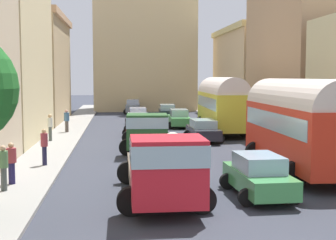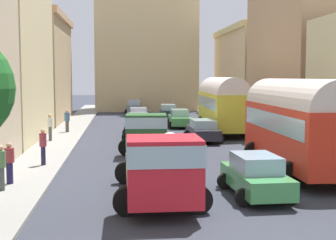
{
  "view_description": "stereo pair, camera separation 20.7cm",
  "coord_description": "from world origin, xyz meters",
  "px_view_note": "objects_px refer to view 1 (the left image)",
  "views": [
    {
      "loc": [
        -3.42,
        -8.28,
        4.25
      ],
      "look_at": [
        0.0,
        23.97,
        1.29
      ],
      "focal_mm": 50.56,
      "sensor_mm": 36.0,
      "label": 1
    },
    {
      "loc": [
        -3.21,
        -8.3,
        4.25
      ],
      "look_at": [
        0.0,
        23.97,
        1.29
      ],
      "focal_mm": 50.56,
      "sensor_mm": 36.0,
      "label": 2
    }
  ],
  "objects_px": {
    "car_2": "(133,107)",
    "car_4": "(203,130)",
    "car_3": "(258,176)",
    "pedestrian_3": "(50,126)",
    "cargo_truck_0": "(163,167)",
    "car_0": "(138,124)",
    "pedestrian_2": "(3,166)",
    "cargo_truck_1": "(147,131)",
    "car_6": "(167,112)",
    "pedestrian_0": "(11,162)",
    "pedestrian_4": "(67,120)",
    "car_1": "(138,116)",
    "pedestrian_1": "(44,146)",
    "parked_bus_0": "(298,121)",
    "car_5": "(179,118)",
    "parked_bus_1": "(222,102)"
  },
  "relations": [
    {
      "from": "car_1",
      "to": "car_3",
      "type": "xyz_separation_m",
      "value": [
        3.21,
        -25.82,
        -0.01
      ]
    },
    {
      "from": "car_4",
      "to": "pedestrian_2",
      "type": "bearing_deg",
      "value": -126.24
    },
    {
      "from": "car_2",
      "to": "car_4",
      "type": "bearing_deg",
      "value": -80.98
    },
    {
      "from": "car_2",
      "to": "pedestrian_4",
      "type": "bearing_deg",
      "value": -106.21
    },
    {
      "from": "car_2",
      "to": "car_0",
      "type": "bearing_deg",
      "value": -90.82
    },
    {
      "from": "car_6",
      "to": "car_3",
      "type": "bearing_deg",
      "value": -89.78
    },
    {
      "from": "pedestrian_1",
      "to": "car_4",
      "type": "bearing_deg",
      "value": 42.66
    },
    {
      "from": "cargo_truck_0",
      "to": "car_0",
      "type": "height_order",
      "value": "cargo_truck_0"
    },
    {
      "from": "pedestrian_2",
      "to": "pedestrian_4",
      "type": "xyz_separation_m",
      "value": [
        0.31,
        18.35,
        -0.01
      ]
    },
    {
      "from": "parked_bus_0",
      "to": "pedestrian_4",
      "type": "height_order",
      "value": "parked_bus_0"
    },
    {
      "from": "car_0",
      "to": "pedestrian_4",
      "type": "relative_size",
      "value": 2.15
    },
    {
      "from": "pedestrian_4",
      "to": "pedestrian_0",
      "type": "bearing_deg",
      "value": -90.9
    },
    {
      "from": "car_6",
      "to": "pedestrian_0",
      "type": "bearing_deg",
      "value": -107.81
    },
    {
      "from": "car_0",
      "to": "car_1",
      "type": "bearing_deg",
      "value": 87.7
    },
    {
      "from": "car_1",
      "to": "pedestrian_2",
      "type": "height_order",
      "value": "pedestrian_2"
    },
    {
      "from": "car_3",
      "to": "pedestrian_3",
      "type": "bearing_deg",
      "value": 122.23
    },
    {
      "from": "car_2",
      "to": "pedestrian_3",
      "type": "xyz_separation_m",
      "value": [
        -6.09,
        -23.92,
        0.26
      ]
    },
    {
      "from": "pedestrian_2",
      "to": "car_1",
      "type": "bearing_deg",
      "value": 76.59
    },
    {
      "from": "car_5",
      "to": "parked_bus_1",
      "type": "bearing_deg",
      "value": -56.94
    },
    {
      "from": "car_2",
      "to": "car_3",
      "type": "relative_size",
      "value": 1.05
    },
    {
      "from": "parked_bus_1",
      "to": "car_5",
      "type": "xyz_separation_m",
      "value": [
        -2.74,
        4.21,
        -1.58
      ]
    },
    {
      "from": "car_1",
      "to": "pedestrian_2",
      "type": "xyz_separation_m",
      "value": [
        -5.86,
        -24.59,
        0.27
      ]
    },
    {
      "from": "pedestrian_1",
      "to": "car_3",
      "type": "bearing_deg",
      "value": -36.36
    },
    {
      "from": "pedestrian_0",
      "to": "pedestrian_3",
      "type": "distance_m",
      "value": 12.43
    },
    {
      "from": "car_2",
      "to": "pedestrian_1",
      "type": "bearing_deg",
      "value": -99.03
    },
    {
      "from": "parked_bus_0",
      "to": "car_5",
      "type": "height_order",
      "value": "parked_bus_0"
    },
    {
      "from": "car_5",
      "to": "car_6",
      "type": "relative_size",
      "value": 1.03
    },
    {
      "from": "car_6",
      "to": "pedestrian_4",
      "type": "xyz_separation_m",
      "value": [
        -8.65,
        -10.51,
        0.25
      ]
    },
    {
      "from": "car_1",
      "to": "car_5",
      "type": "distance_m",
      "value": 4.17
    },
    {
      "from": "cargo_truck_0",
      "to": "car_2",
      "type": "distance_m",
      "value": 39.24
    },
    {
      "from": "car_1",
      "to": "car_6",
      "type": "relative_size",
      "value": 0.95
    },
    {
      "from": "car_2",
      "to": "car_6",
      "type": "distance_m",
      "value": 9.13
    },
    {
      "from": "car_1",
      "to": "pedestrian_0",
      "type": "relative_size",
      "value": 2.28
    },
    {
      "from": "car_4",
      "to": "pedestrian_3",
      "type": "xyz_separation_m",
      "value": [
        -9.93,
        0.29,
        0.35
      ]
    },
    {
      "from": "car_1",
      "to": "car_5",
      "type": "relative_size",
      "value": 0.92
    },
    {
      "from": "car_3",
      "to": "pedestrian_4",
      "type": "relative_size",
      "value": 2.21
    },
    {
      "from": "pedestrian_1",
      "to": "car_6",
      "type": "bearing_deg",
      "value": 70.95
    },
    {
      "from": "pedestrian_2",
      "to": "cargo_truck_1",
      "type": "bearing_deg",
      "value": 58.25
    },
    {
      "from": "car_3",
      "to": "pedestrian_3",
      "type": "distance_m",
      "value": 17.45
    },
    {
      "from": "parked_bus_0",
      "to": "car_4",
      "type": "xyz_separation_m",
      "value": [
        -2.37,
        10.45,
        -1.58
      ]
    },
    {
      "from": "pedestrian_0",
      "to": "pedestrian_1",
      "type": "relative_size",
      "value": 0.94
    },
    {
      "from": "car_3",
      "to": "car_6",
      "type": "relative_size",
      "value": 0.96
    },
    {
      "from": "pedestrian_1",
      "to": "pedestrian_0",
      "type": "bearing_deg",
      "value": -99.71
    },
    {
      "from": "pedestrian_4",
      "to": "cargo_truck_0",
      "type": "bearing_deg",
      "value": -75.29
    },
    {
      "from": "parked_bus_1",
      "to": "car_5",
      "type": "relative_size",
      "value": 2.29
    },
    {
      "from": "car_2",
      "to": "pedestrian_2",
      "type": "height_order",
      "value": "pedestrian_2"
    },
    {
      "from": "car_6",
      "to": "car_0",
      "type": "bearing_deg",
      "value": -106.29
    },
    {
      "from": "car_3",
      "to": "pedestrian_2",
      "type": "relative_size",
      "value": 2.23
    },
    {
      "from": "car_3",
      "to": "pedestrian_0",
      "type": "relative_size",
      "value": 2.3
    },
    {
      "from": "car_0",
      "to": "car_3",
      "type": "xyz_separation_m",
      "value": [
        3.5,
        -18.51,
        -0.05
      ]
    }
  ]
}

